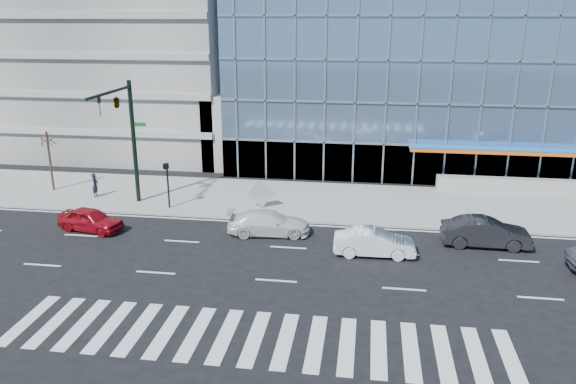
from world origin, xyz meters
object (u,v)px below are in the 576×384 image
street_tree_near (47,140)px  white_sedan (374,243)px  traffic_signal (122,115)px  red_sedan (91,220)px  tilted_panel (261,194)px  white_suv (269,223)px  ped_signal_post (167,178)px  dark_sedan (486,233)px  pedestrian (95,185)px

street_tree_near → white_sedan: 24.11m
traffic_signal → red_sedan: bearing=-102.1°
white_sedan → tilted_panel: bearing=48.0°
white_sedan → white_suv: bearing=69.2°
ped_signal_post → dark_sedan: bearing=-9.3°
ped_signal_post → street_tree_near: street_tree_near is taller
dark_sedan → tilted_panel: (-13.25, 4.08, 0.28)m
dark_sedan → traffic_signal: bearing=83.3°
white_sedan → traffic_signal: bearing=71.1°
traffic_signal → red_sedan: (-0.79, -3.71, -5.50)m
traffic_signal → ped_signal_post: 4.75m
traffic_signal → dark_sedan: bearing=-7.3°
ped_signal_post → red_sedan: 5.45m
traffic_signal → white_suv: bearing=-16.1°
white_suv → pedestrian: pedestrian is taller
street_tree_near → dark_sedan: bearing=-11.3°
white_suv → tilted_panel: bearing=10.8°
traffic_signal → tilted_panel: size_ratio=6.15×
white_sedan → pedestrian: 20.03m
red_sedan → traffic_signal: bearing=-0.1°
tilted_panel → red_sedan: bearing=-160.0°
white_suv → red_sedan: size_ratio=1.21×
street_tree_near → pedestrian: street_tree_near is taller
red_sedan → dark_sedan: bearing=-75.7°
traffic_signal → street_tree_near: 7.96m
dark_sedan → pedestrian: size_ratio=2.86×
dark_sedan → white_sedan: bearing=109.9°
traffic_signal → white_suv: 11.40m
traffic_signal → ped_signal_post: bearing=8.5°
street_tree_near → tilted_panel: bearing=-6.0°
ped_signal_post → white_suv: ped_signal_post is taller
ped_signal_post → tilted_panel: ped_signal_post is taller
red_sedan → pedestrian: bearing=35.7°
white_suv → dark_sedan: (12.00, -0.00, 0.09)m
street_tree_near → tilted_panel: 15.68m
ped_signal_post → white_sedan: 14.19m
street_tree_near → white_suv: 17.83m
street_tree_near → red_sedan: street_tree_near is taller
white_sedan → tilted_panel: (-7.25, 6.18, 0.37)m
white_suv → white_sedan: size_ratio=1.11×
dark_sedan → ped_signal_post: bearing=81.3°
ped_signal_post → pedestrian: bearing=165.3°
dark_sedan → pedestrian: 25.29m
white_suv → tilted_panel: (-1.25, 4.08, 0.38)m
white_sedan → dark_sedan: size_ratio=0.90×
white_sedan → tilted_panel: tilted_panel is taller
white_suv → ped_signal_post: bearing=59.9°
red_sedan → ped_signal_post: bearing=-26.9°
ped_signal_post → street_tree_near: (-9.50, 2.56, 1.64)m
white_suv → pedestrian: size_ratio=2.86×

